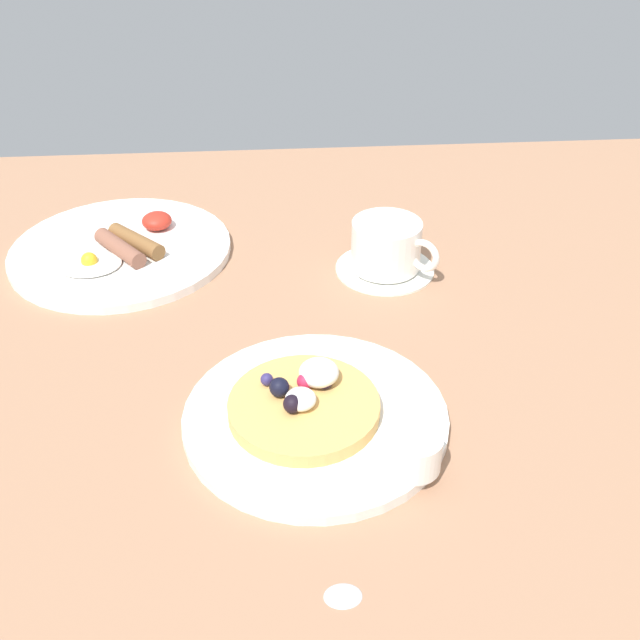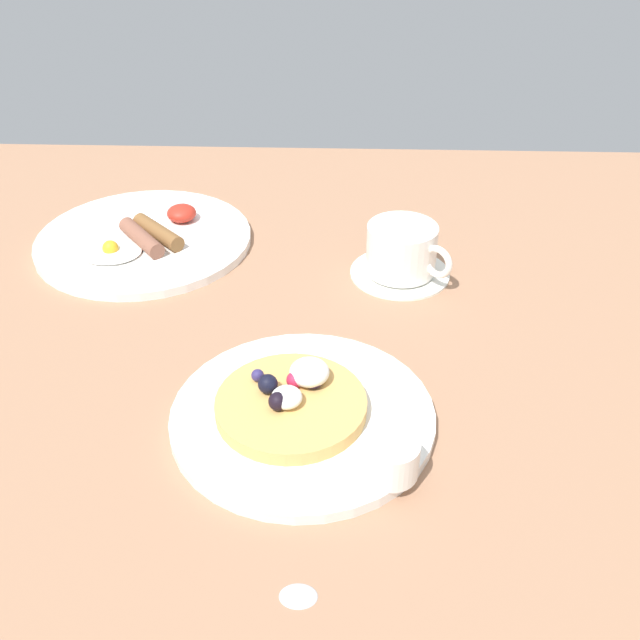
# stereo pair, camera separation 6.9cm
# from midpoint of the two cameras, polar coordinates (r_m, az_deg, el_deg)

# --- Properties ---
(ground_plane) EXTENTS (1.86, 1.15, 0.03)m
(ground_plane) POSITION_cam_midpoint_polar(r_m,az_deg,el_deg) (0.78, 0.01, -4.26)
(ground_plane) COLOR #9F7355
(pancake_plate) EXTENTS (0.25, 0.25, 0.01)m
(pancake_plate) POSITION_cam_midpoint_polar(r_m,az_deg,el_deg) (0.70, 1.52, -7.43)
(pancake_plate) COLOR white
(pancake_plate) RESTS_ON ground_plane
(pancake_with_berries) EXTENTS (0.14, 0.14, 0.04)m
(pancake_with_berries) POSITION_cam_midpoint_polar(r_m,az_deg,el_deg) (0.69, 0.73, -6.25)
(pancake_with_berries) COLOR #DDA759
(pancake_with_berries) RESTS_ON pancake_plate
(syrup_ramekin) EXTENTS (0.05, 0.05, 0.03)m
(syrup_ramekin) POSITION_cam_midpoint_polar(r_m,az_deg,el_deg) (0.64, 8.62, -10.45)
(syrup_ramekin) COLOR white
(syrup_ramekin) RESTS_ON pancake_plate
(breakfast_plate) EXTENTS (0.28, 0.28, 0.01)m
(breakfast_plate) POSITION_cam_midpoint_polar(r_m,az_deg,el_deg) (0.99, -11.31, 5.93)
(breakfast_plate) COLOR white
(breakfast_plate) RESTS_ON ground_plane
(fried_breakfast) EXTENTS (0.13, 0.14, 0.02)m
(fried_breakfast) POSITION_cam_midpoint_polar(r_m,az_deg,el_deg) (0.98, -11.03, 6.39)
(fried_breakfast) COLOR brown
(fried_breakfast) RESTS_ON breakfast_plate
(coffee_saucer) EXTENTS (0.12, 0.12, 0.01)m
(coffee_saucer) POSITION_cam_midpoint_polar(r_m,az_deg,el_deg) (0.92, 8.23, 3.57)
(coffee_saucer) COLOR white
(coffee_saucer) RESTS_ON ground_plane
(coffee_cup) EXTENTS (0.10, 0.09, 0.06)m
(coffee_cup) POSITION_cam_midpoint_polar(r_m,az_deg,el_deg) (0.90, 8.48, 5.35)
(coffee_cup) COLOR white
(coffee_cup) RESTS_ON coffee_saucer
(teaspoon) EXTENTS (0.09, 0.15, 0.01)m
(teaspoon) POSITION_cam_midpoint_polar(r_m,az_deg,el_deg) (0.56, -0.20, -23.24)
(teaspoon) COLOR silver
(teaspoon) RESTS_ON ground_plane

